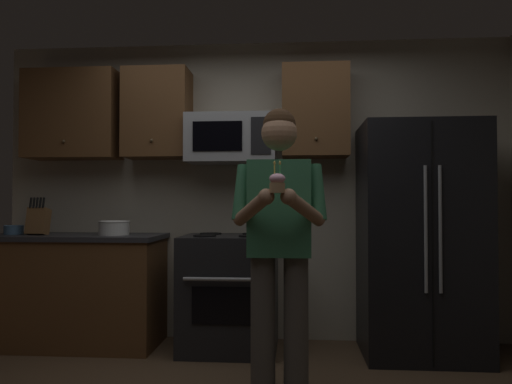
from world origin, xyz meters
TOP-DOWN VIEW (x-y plane):
  - wall_back at (0.00, 1.75)m, footprint 4.40×0.10m
  - oven_range at (-0.15, 1.36)m, footprint 0.76×0.70m
  - microwave at (-0.15, 1.48)m, footprint 0.74×0.41m
  - refrigerator at (1.35, 1.32)m, footprint 0.90×0.75m
  - cabinet_row_upper at (-0.72, 1.53)m, footprint 2.78×0.36m
  - counter_left at (-1.45, 1.38)m, footprint 1.44×0.66m
  - knife_block at (-1.75, 1.33)m, footprint 0.16×0.15m
  - bowl_large_white at (-1.11, 1.35)m, footprint 0.26×0.26m
  - bowl_small_colored at (-1.99, 1.38)m, footprint 0.16×0.16m
  - person at (0.28, 0.36)m, footprint 0.60×0.48m
  - cupcake at (0.28, 0.03)m, footprint 0.09×0.09m

SIDE VIEW (x-z plane):
  - oven_range at x=-0.15m, z-range 0.00..0.93m
  - counter_left at x=-1.45m, z-range 0.00..0.92m
  - refrigerator at x=1.35m, z-range 0.00..1.80m
  - bowl_small_colored at x=-1.99m, z-range 0.92..1.00m
  - bowl_large_white at x=-1.11m, z-range 0.92..1.04m
  - person at x=0.28m, z-range 0.11..1.88m
  - knife_block at x=-1.75m, z-range 0.88..1.20m
  - cupcake at x=0.28m, z-range 1.21..1.38m
  - wall_back at x=0.00m, z-range 0.00..2.60m
  - microwave at x=-0.15m, z-range 1.52..1.92m
  - cabinet_row_upper at x=-0.72m, z-range 1.57..2.33m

